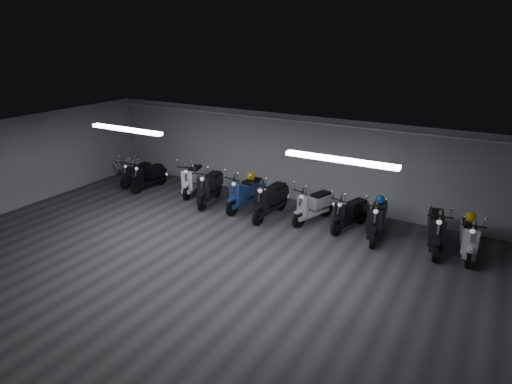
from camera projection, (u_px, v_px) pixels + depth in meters
The scene contains 22 objects.
floor at pixel (198, 263), 10.49m from camera, with size 14.00×10.00×0.01m, color #333335.
ceiling at pixel (193, 149), 9.52m from camera, with size 14.00×10.00×0.01m, color gray.
back_wall at pixel (291, 158), 14.08m from camera, with size 14.00×0.01×2.80m, color gray.
left_wall at pixel (10, 165), 13.28m from camera, with size 0.01×10.00×2.80m, color gray.
fluor_strip_left at pixel (126, 129), 11.76m from camera, with size 2.40×0.18×0.08m, color white.
fluor_strip_right at pixel (340, 160), 8.96m from camera, with size 2.40×0.18×0.08m, color white.
conduit at pixel (290, 120), 13.60m from camera, with size 0.05×0.05×13.60m, color white.
scooter_0 at pixel (137, 169), 15.62m from camera, with size 0.54×1.61×1.20m, color black, non-canonical shape.
scooter_1 at pixel (148, 172), 15.23m from camera, with size 0.57×1.71×1.28m, color black, non-canonical shape.
scooter_2 at pixel (192, 174), 14.77m from camera, with size 0.62×1.86×1.39m, color white, non-canonical shape.
scooter_3 at pixel (210, 182), 13.92m from camera, with size 0.65×1.96×1.46m, color black, non-canonical shape.
scooter_4 at pixel (246, 188), 13.45m from camera, with size 0.64×1.91×1.42m, color navy, non-canonical shape.
scooter_5 at pixel (270, 194), 12.84m from camera, with size 0.67×2.00×1.49m, color black, non-canonical shape.
scooter_6 at pixel (314, 200), 12.56m from camera, with size 0.59×1.77×1.32m, color #B5B4B9, non-canonical shape.
scooter_7 at pixel (350, 208), 12.05m from camera, with size 0.57×1.72×1.28m, color black, non-canonical shape.
scooter_8 at pixel (378, 213), 11.56m from camera, with size 0.63×1.89×1.40m, color black, non-canonical shape.
scooter_9 at pixel (437, 223), 10.92m from camera, with size 0.64×1.92×1.43m, color black, non-canonical shape.
bicycle at pixel (123, 163), 16.46m from camera, with size 0.61×1.74×1.12m, color silver.
scooter_10 at pixel (469, 232), 10.59m from camera, with size 0.59×1.76×1.31m, color silver, non-canonical shape.
helmet_0 at pixel (380, 200), 11.69m from camera, with size 0.25×0.25×0.25m, color navy.
helmet_1 at pixel (471, 217), 10.70m from camera, with size 0.28×0.28×0.28m, color #C79A0B.
helmet_2 at pixel (251, 176), 13.55m from camera, with size 0.26×0.26×0.26m, color #BAA10A.
Camera 1 is at (5.80, -7.36, 5.19)m, focal length 30.81 mm.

